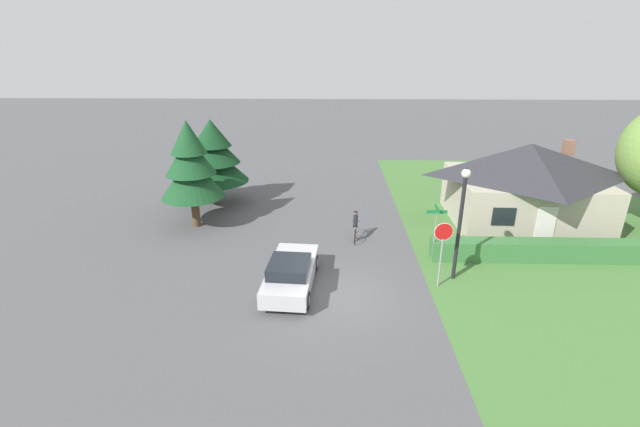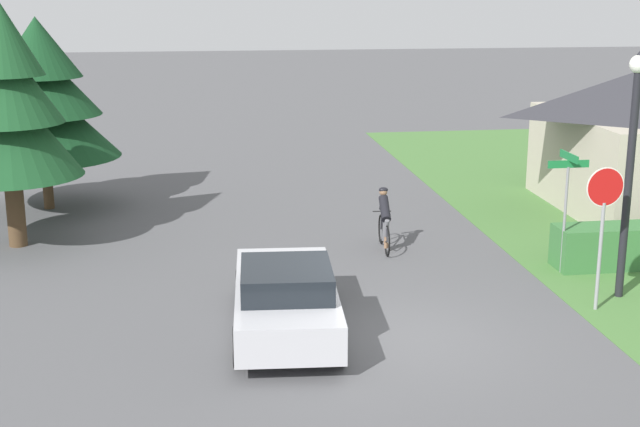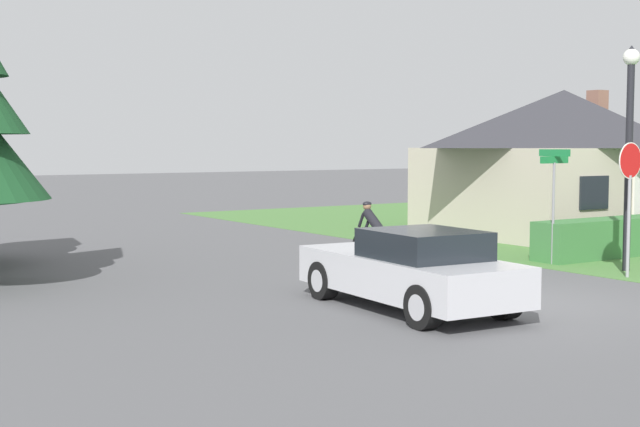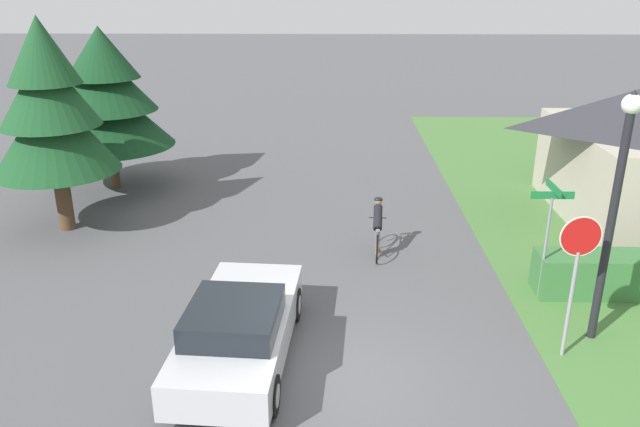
% 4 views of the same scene
% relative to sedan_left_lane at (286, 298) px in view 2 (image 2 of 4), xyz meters
% --- Properties ---
extents(ground_plane, '(140.00, 140.00, 0.00)m').
position_rel_sedan_left_lane_xyz_m(ground_plane, '(1.81, -0.59, -0.65)').
color(ground_plane, '#515154').
extents(sedan_left_lane, '(2.06, 4.50, 1.36)m').
position_rel_sedan_left_lane_xyz_m(sedan_left_lane, '(0.00, 0.00, 0.00)').
color(sedan_left_lane, '#BCBCC1').
rests_on(sedan_left_lane, ground).
extents(cyclist, '(0.44, 1.75, 1.46)m').
position_rel_sedan_left_lane_xyz_m(cyclist, '(2.82, 4.81, 0.04)').
color(cyclist, black).
rests_on(cyclist, ground).
extents(stop_sign, '(0.75, 0.07, 2.79)m').
position_rel_sedan_left_lane_xyz_m(stop_sign, '(6.00, 0.30, 1.33)').
color(stop_sign, gray).
rests_on(stop_sign, ground).
extents(street_lamp, '(0.36, 0.36, 4.85)m').
position_rel_sedan_left_lane_xyz_m(street_lamp, '(6.78, 0.94, 2.34)').
color(street_lamp, black).
rests_on(street_lamp, ground).
extents(street_name_sign, '(0.90, 0.90, 2.64)m').
position_rel_sedan_left_lane_xyz_m(street_name_sign, '(6.24, 2.54, 1.18)').
color(street_name_sign, gray).
rests_on(street_name_sign, ground).
extents(conifer_tall_near, '(3.31, 3.31, 5.75)m').
position_rel_sedan_left_lane_xyz_m(conifer_tall_near, '(-5.76, 6.33, 2.77)').
color(conifer_tall_near, '#4C3823').
rests_on(conifer_tall_near, ground).
extents(conifer_tall_far, '(4.11, 4.11, 5.23)m').
position_rel_sedan_left_lane_xyz_m(conifer_tall_far, '(-5.58, 9.99, 2.42)').
color(conifer_tall_far, '#4C3823').
rests_on(conifer_tall_far, ground).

